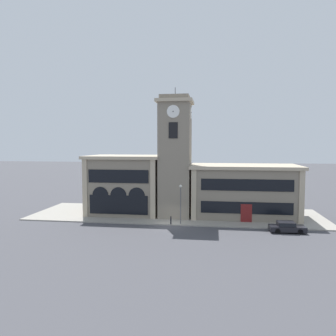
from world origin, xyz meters
name	(u,v)px	position (x,y,z in m)	size (l,w,h in m)	color
ground_plane	(170,226)	(0.00, 0.00, 0.00)	(300.00, 300.00, 0.00)	#424247
sidewalk_kerb	(176,215)	(0.00, 6.57, 0.07)	(43.07, 13.15, 0.15)	gray
clock_tower	(175,157)	(0.00, 5.15, 8.86)	(5.17, 5.17, 18.84)	gray
town_hall_left_wing	(126,184)	(-7.91, 7.00, 4.52)	(11.45, 8.92, 8.99)	gray
town_hall_right_wing	(244,191)	(10.03, 7.01, 3.87)	(15.70, 8.92, 7.68)	gray
parked_car_near	(287,227)	(14.49, -1.24, 0.68)	(4.30, 1.94, 1.30)	black
street_lamp	(181,198)	(1.31, 0.52, 3.63)	(0.36, 0.36, 5.23)	#4C4C51
bollard	(171,220)	(0.04, 0.25, 0.67)	(0.18, 0.18, 1.06)	black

